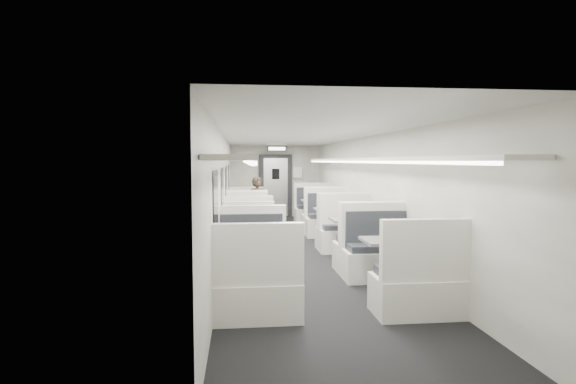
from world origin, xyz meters
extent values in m
cube|color=black|center=(0.00, 0.00, -0.06)|extent=(3.00, 12.00, 0.12)
cube|color=silver|center=(0.00, 0.00, 2.46)|extent=(3.00, 12.00, 0.12)
cube|color=silver|center=(0.00, 6.06, 1.20)|extent=(3.00, 0.12, 2.40)
cube|color=silver|center=(0.00, -6.06, 1.20)|extent=(3.00, 0.12, 2.40)
cube|color=silver|center=(-1.56, 0.00, 1.20)|extent=(0.12, 12.00, 2.40)
cube|color=silver|center=(1.56, 0.00, 1.20)|extent=(0.12, 12.00, 2.40)
cube|color=silver|center=(-1.00, 2.67, 0.22)|extent=(1.02, 0.57, 0.43)
cube|color=black|center=(-1.00, 2.70, 0.48)|extent=(0.90, 0.45, 0.10)
cube|color=silver|center=(-1.00, 2.46, 0.77)|extent=(1.02, 0.12, 0.67)
cube|color=silver|center=(-1.00, 4.17, 0.22)|extent=(1.02, 0.57, 0.43)
cube|color=black|center=(-1.00, 4.14, 0.48)|extent=(0.90, 0.45, 0.10)
cube|color=silver|center=(-1.00, 4.38, 0.77)|extent=(1.02, 0.12, 0.67)
cylinder|color=#B2B2B4|center=(-1.00, 3.42, 0.33)|extent=(0.10, 0.10, 0.66)
cylinder|color=#B2B2B4|center=(-1.00, 3.42, 0.01)|extent=(0.35, 0.35, 0.03)
cube|color=#616260|center=(-1.00, 3.42, 0.70)|extent=(0.85, 0.58, 0.04)
cube|color=silver|center=(-1.00, 0.78, 0.22)|extent=(1.05, 0.58, 0.44)
cube|color=black|center=(-1.00, 0.81, 0.49)|extent=(0.93, 0.46, 0.10)
cube|color=silver|center=(-1.00, 0.56, 0.79)|extent=(1.05, 0.12, 0.69)
cube|color=silver|center=(-1.00, 2.32, 0.22)|extent=(1.05, 0.58, 0.44)
cube|color=black|center=(-1.00, 2.29, 0.49)|extent=(0.93, 0.46, 0.10)
cube|color=silver|center=(-1.00, 2.53, 0.79)|extent=(1.05, 0.12, 0.69)
cylinder|color=#B2B2B4|center=(-1.00, 1.55, 0.34)|extent=(0.10, 0.10, 0.68)
cylinder|color=#B2B2B4|center=(-1.00, 1.55, 0.01)|extent=(0.36, 0.36, 0.03)
cube|color=#616260|center=(-1.00, 1.55, 0.72)|extent=(0.87, 0.59, 0.04)
cube|color=silver|center=(-1.00, -1.75, 0.21)|extent=(0.99, 0.55, 0.42)
cube|color=black|center=(-1.00, -1.72, 0.47)|extent=(0.88, 0.44, 0.09)
cube|color=silver|center=(-1.00, -1.95, 0.75)|extent=(0.99, 0.11, 0.66)
cube|color=silver|center=(-1.00, -0.29, 0.21)|extent=(0.99, 0.55, 0.42)
cube|color=black|center=(-1.00, -0.32, 0.47)|extent=(0.88, 0.44, 0.09)
cube|color=silver|center=(-1.00, -0.09, 0.75)|extent=(0.99, 0.11, 0.66)
cylinder|color=#B2B2B4|center=(-1.00, -1.02, 0.32)|extent=(0.09, 0.09, 0.65)
cylinder|color=#B2B2B4|center=(-1.00, -1.02, 0.01)|extent=(0.34, 0.34, 0.03)
cube|color=#616260|center=(-1.00, -1.02, 0.68)|extent=(0.83, 0.56, 0.04)
cube|color=silver|center=(-1.00, -3.77, 0.23)|extent=(1.09, 0.61, 0.46)
cube|color=black|center=(-1.00, -3.74, 0.51)|extent=(0.97, 0.48, 0.10)
cube|color=silver|center=(-1.00, -3.99, 0.82)|extent=(1.09, 0.12, 0.72)
cube|color=silver|center=(-1.00, -2.16, 0.23)|extent=(1.09, 0.61, 0.46)
cube|color=black|center=(-1.00, -2.19, 0.51)|extent=(0.97, 0.48, 0.10)
cube|color=silver|center=(-1.00, -1.94, 0.82)|extent=(1.09, 0.12, 0.72)
cylinder|color=#B2B2B4|center=(-1.00, -2.97, 0.36)|extent=(0.10, 0.10, 0.71)
cylinder|color=#B2B2B4|center=(-1.00, -2.97, 0.02)|extent=(0.37, 0.37, 0.03)
cube|color=#616260|center=(-1.00, -2.97, 0.75)|extent=(0.91, 0.62, 0.04)
cube|color=silver|center=(1.00, 2.43, 0.24)|extent=(1.13, 0.63, 0.48)
cube|color=black|center=(1.00, 2.47, 0.53)|extent=(1.00, 0.50, 0.11)
cube|color=silver|center=(1.00, 2.20, 0.85)|extent=(1.13, 0.13, 0.75)
cube|color=silver|center=(1.00, 4.10, 0.24)|extent=(1.13, 0.63, 0.48)
cube|color=black|center=(1.00, 4.06, 0.53)|extent=(1.00, 0.50, 0.11)
cube|color=silver|center=(1.00, 4.32, 0.85)|extent=(1.13, 0.13, 0.75)
cylinder|color=#B2B2B4|center=(1.00, 3.26, 0.37)|extent=(0.11, 0.11, 0.73)
cylinder|color=#B2B2B4|center=(1.00, 3.26, 0.02)|extent=(0.38, 0.38, 0.03)
cube|color=#616260|center=(1.00, 3.26, 0.78)|extent=(0.94, 0.64, 0.04)
cube|color=silver|center=(1.00, 0.27, 0.24)|extent=(1.12, 0.62, 0.47)
cube|color=black|center=(1.00, 0.30, 0.53)|extent=(0.99, 0.49, 0.11)
cube|color=silver|center=(1.00, 0.04, 0.84)|extent=(1.12, 0.13, 0.74)
cube|color=silver|center=(1.00, 1.91, 0.24)|extent=(1.12, 0.62, 0.47)
cube|color=black|center=(1.00, 1.88, 0.53)|extent=(0.99, 0.49, 0.11)
cube|color=silver|center=(1.00, 2.14, 0.84)|extent=(1.12, 0.13, 0.74)
cylinder|color=#B2B2B4|center=(1.00, 1.09, 0.36)|extent=(0.11, 0.11, 0.73)
cylinder|color=#B2B2B4|center=(1.00, 1.09, 0.02)|extent=(0.38, 0.38, 0.03)
cube|color=#616260|center=(1.00, 1.09, 0.77)|extent=(0.93, 0.63, 0.04)
cube|color=silver|center=(1.00, -1.61, 0.24)|extent=(1.12, 0.62, 0.48)
cube|color=black|center=(1.00, -1.58, 0.53)|extent=(0.99, 0.50, 0.11)
cube|color=silver|center=(1.00, -1.84, 0.85)|extent=(1.12, 0.13, 0.74)
cube|color=silver|center=(1.00, 0.04, 0.24)|extent=(1.12, 0.62, 0.48)
cube|color=black|center=(1.00, 0.01, 0.53)|extent=(0.99, 0.50, 0.11)
cube|color=silver|center=(1.00, 0.27, 0.85)|extent=(1.12, 0.13, 0.74)
cylinder|color=#B2B2B4|center=(1.00, -0.78, 0.37)|extent=(0.11, 0.11, 0.73)
cylinder|color=#B2B2B4|center=(1.00, -0.78, 0.02)|extent=(0.38, 0.38, 0.03)
cube|color=#616260|center=(1.00, -0.78, 0.77)|extent=(0.93, 0.63, 0.04)
cube|color=silver|center=(1.00, -3.84, 0.24)|extent=(1.12, 0.62, 0.47)
cube|color=black|center=(1.00, -3.81, 0.53)|extent=(0.99, 0.50, 0.11)
cube|color=silver|center=(1.00, -4.06, 0.84)|extent=(1.12, 0.13, 0.74)
cube|color=silver|center=(1.00, -2.19, 0.24)|extent=(1.12, 0.62, 0.47)
cube|color=black|center=(1.00, -2.22, 0.53)|extent=(0.99, 0.50, 0.11)
cube|color=silver|center=(1.00, -1.96, 0.84)|extent=(1.12, 0.13, 0.74)
cylinder|color=#B2B2B4|center=(1.00, -3.01, 0.36)|extent=(0.11, 0.11, 0.73)
cylinder|color=#B2B2B4|center=(1.00, -3.01, 0.02)|extent=(0.38, 0.38, 0.03)
cube|color=#616260|center=(1.00, -3.01, 0.77)|extent=(0.93, 0.63, 0.04)
imported|color=black|center=(-0.72, 2.61, 0.74)|extent=(0.63, 0.53, 1.48)
cube|color=black|center=(-1.49, 3.40, 1.35)|extent=(0.02, 1.18, 0.84)
cube|color=black|center=(-1.49, 1.20, 1.35)|extent=(0.02, 1.18, 0.84)
cube|color=black|center=(-1.49, -1.00, 1.35)|extent=(0.02, 1.18, 0.84)
cube|color=black|center=(-1.49, -3.20, 1.35)|extent=(0.02, 1.18, 0.84)
cube|color=silver|center=(-1.26, -0.30, 1.92)|extent=(0.46, 10.40, 0.05)
cube|color=white|center=(-1.06, -0.30, 1.87)|extent=(0.05, 10.20, 0.04)
cube|color=silver|center=(1.26, -0.30, 1.92)|extent=(0.46, 10.40, 0.05)
cube|color=white|center=(1.06, -0.30, 1.87)|extent=(0.05, 10.20, 0.04)
cube|color=black|center=(0.00, 5.94, 1.05)|extent=(1.10, 0.10, 2.10)
cube|color=#B2B2B4|center=(0.00, 5.91, 1.00)|extent=(0.80, 0.05, 1.95)
cube|color=black|center=(0.00, 5.87, 1.45)|extent=(0.25, 0.02, 0.35)
cube|color=black|center=(0.00, 5.45, 2.28)|extent=(0.62, 0.10, 0.16)
cube|color=white|center=(0.00, 5.39, 2.28)|extent=(0.54, 0.02, 0.10)
cube|color=white|center=(0.75, 5.92, 1.50)|extent=(0.32, 0.02, 0.40)
camera|label=1|loc=(-1.17, -9.06, 1.89)|focal=28.00mm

